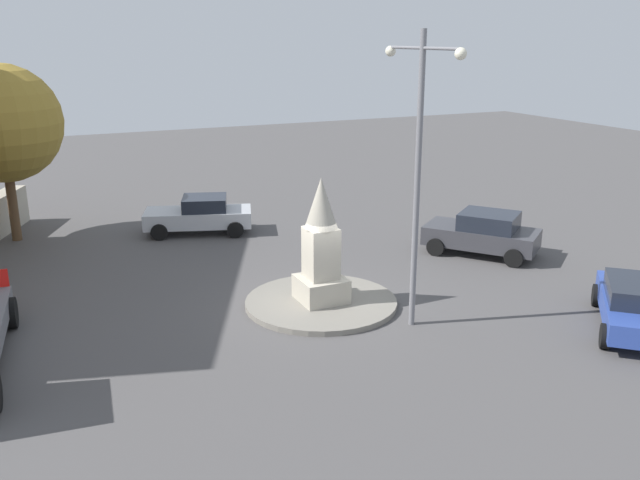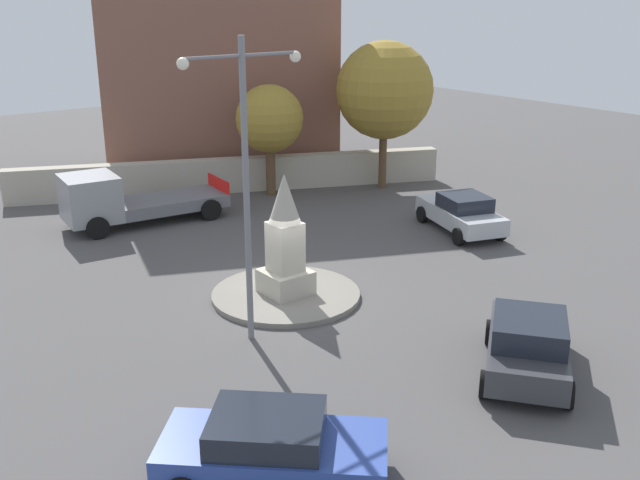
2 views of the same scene
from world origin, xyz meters
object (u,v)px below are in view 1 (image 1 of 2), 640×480
tree_mid_cluster (2,124)px  car_blue_waiting (639,304)px  streetlamp (418,154)px  car_dark_grey_parked_right (483,233)px  car_silver_near_island (200,215)px  monument (321,247)px

tree_mid_cluster → car_blue_waiting: bearing=42.6°
car_blue_waiting → tree_mid_cluster: (-16.03, -14.75, 3.73)m
streetlamp → car_dark_grey_parked_right: streetlamp is taller
car_silver_near_island → car_dark_grey_parked_right: size_ratio=1.07×
monument → car_dark_grey_parked_right: 7.57m
monument → car_dark_grey_parked_right: monument is taller
car_blue_waiting → streetlamp: bearing=-118.5°
car_blue_waiting → car_dark_grey_parked_right: bearing=177.1°
streetlamp → car_dark_grey_parked_right: size_ratio=1.84×
monument → car_silver_near_island: size_ratio=0.81×
car_dark_grey_parked_right → car_blue_waiting: bearing=-2.9°
car_silver_near_island → car_blue_waiting: size_ratio=1.04×
car_blue_waiting → tree_mid_cluster: bearing=-137.4°
streetlamp → car_blue_waiting: bearing=61.5°
tree_mid_cluster → streetlamp: bearing=35.8°
monument → car_dark_grey_parked_right: bearing=104.5°
car_blue_waiting → monument: bearing=-126.6°
streetlamp → tree_mid_cluster: streetlamp is taller
car_dark_grey_parked_right → car_blue_waiting: car_dark_grey_parked_right is taller
tree_mid_cluster → car_silver_near_island: bearing=73.2°
car_silver_near_island → tree_mid_cluster: 7.91m
monument → tree_mid_cluster: 13.69m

